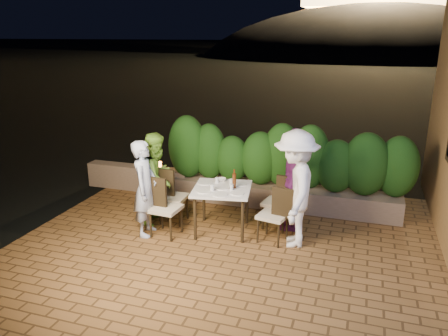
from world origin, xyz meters
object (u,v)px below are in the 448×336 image
at_px(chair_left_back, 174,196).
at_px(bowl, 221,180).
at_px(chair_left_front, 166,207).
at_px(chair_right_front, 273,214).
at_px(beer_bottle, 234,179).
at_px(parapet_lamp, 159,165).
at_px(chair_right_back, 277,202).
at_px(diner_purple, 295,179).
at_px(diner_green, 157,178).
at_px(diner_blue, 145,188).
at_px(dining_table, 222,210).
at_px(diner_white, 295,189).

bearing_deg(chair_left_back, bowl, 14.04).
bearing_deg(chair_left_front, bowl, 51.02).
bearing_deg(chair_left_front, chair_right_front, 14.83).
height_order(beer_bottle, parapet_lamp, beer_bottle).
distance_m(chair_left_front, chair_right_back, 1.82).
bearing_deg(beer_bottle, diner_purple, 27.39).
xyz_separation_m(chair_right_front, diner_green, (-2.02, 0.17, 0.32)).
relative_size(diner_blue, parapet_lamp, 11.03).
distance_m(dining_table, chair_left_back, 0.91).
bearing_deg(dining_table, diner_white, -4.08).
height_order(diner_blue, diner_white, diner_white).
xyz_separation_m(diner_green, parapet_lamp, (-0.61, 1.29, -0.20)).
relative_size(bowl, diner_purple, 0.10).
distance_m(bowl, parapet_lamp, 1.96).
relative_size(diner_white, diner_purple, 1.06).
bearing_deg(parapet_lamp, diner_blue, -70.17).
xyz_separation_m(dining_table, diner_green, (-1.17, 0.07, 0.40)).
bearing_deg(beer_bottle, diner_green, 179.14).
xyz_separation_m(dining_table, chair_right_back, (0.82, 0.41, 0.09)).
bearing_deg(diner_blue, bowl, -61.97).
xyz_separation_m(chair_right_front, diner_purple, (0.22, 0.60, 0.39)).
bearing_deg(chair_right_back, diner_purple, -149.77).
xyz_separation_m(beer_bottle, diner_white, (0.99, -0.13, -0.01)).
distance_m(chair_left_front, diner_purple, 2.12).
distance_m(beer_bottle, chair_left_front, 1.17).
height_order(diner_blue, diner_purple, diner_purple).
height_order(dining_table, chair_right_front, chair_right_front).
height_order(diner_white, parapet_lamp, diner_white).
distance_m(chair_left_front, diner_blue, 0.44).
distance_m(beer_bottle, diner_green, 1.36).
distance_m(chair_right_front, diner_blue, 2.03).
relative_size(dining_table, diner_green, 0.58).
relative_size(chair_right_back, diner_green, 0.59).
height_order(chair_right_front, chair_right_back, chair_right_back).
relative_size(dining_table, chair_left_front, 0.94).
relative_size(dining_table, diner_purple, 0.53).
height_order(diner_purple, parapet_lamp, diner_purple).
distance_m(chair_right_front, diner_purple, 0.75).
relative_size(chair_left_front, parapet_lamp, 6.78).
relative_size(beer_bottle, bowl, 1.83).
height_order(chair_left_back, chair_right_front, chair_left_back).
height_order(bowl, diner_purple, diner_purple).
distance_m(diner_green, parapet_lamp, 1.44).
bearing_deg(bowl, chair_left_back, -164.82).
relative_size(beer_bottle, chair_left_back, 0.33).
bearing_deg(diner_green, chair_right_front, -93.35).
bearing_deg(dining_table, diner_purple, 25.23).
bearing_deg(beer_bottle, dining_table, -165.98).
bearing_deg(chair_right_back, chair_left_back, 19.89).
relative_size(chair_right_back, diner_blue, 0.60).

